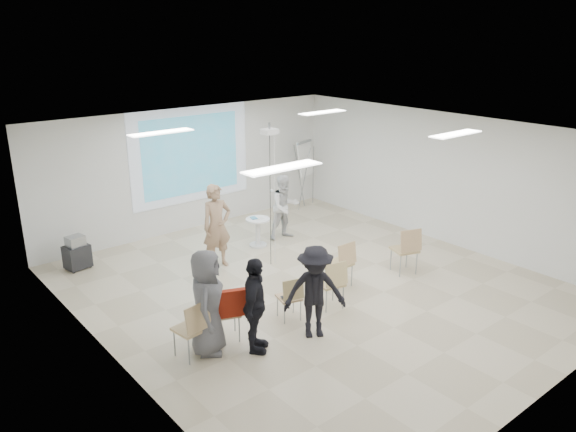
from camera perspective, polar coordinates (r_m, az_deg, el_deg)
floor at (r=11.00m, az=2.68°, el=-7.47°), size 8.00×9.00×0.10m
ceiling at (r=10.03m, az=2.95°, el=8.65°), size 8.00×9.00×0.10m
wall_back at (r=13.98m, az=-9.88°, el=4.76°), size 8.00×0.10×3.00m
wall_left at (r=8.41m, az=-18.19°, el=-5.35°), size 0.10×9.00×3.00m
wall_right at (r=13.37m, az=15.79°, el=3.71°), size 0.10×9.00×3.00m
projection_halo at (r=13.84m, az=-9.82°, el=6.12°), size 3.20×0.01×2.30m
projection_image at (r=13.83m, az=-9.79°, el=6.11°), size 2.60×0.01×1.90m
pedestal_table at (r=12.83m, az=-3.08°, el=-1.46°), size 0.66×0.66×0.68m
player_left at (r=11.62m, az=-7.27°, el=-0.48°), size 0.77×0.55×2.02m
player_right at (r=13.17m, az=-0.32°, el=1.26°), size 0.90×0.76×1.70m
controller_left at (r=11.82m, az=-7.25°, el=1.47°), size 0.04×0.11×0.04m
controller_right at (r=13.16m, az=-1.62°, el=2.60°), size 0.05×0.12×0.04m
chair_far_left at (r=8.66m, az=-9.62°, el=-10.91°), size 0.50×0.53×0.93m
chair_left_mid at (r=9.03m, az=-6.27°, el=-9.44°), size 0.58×0.60×0.94m
chair_left_inner at (r=9.60m, az=0.28°, el=-8.05°), size 0.47×0.49×0.80m
chair_center at (r=9.98m, az=4.54°, el=-6.56°), size 0.52×0.55×0.92m
chair_right_inner at (r=10.80m, az=5.54°, el=-4.53°), size 0.44×0.47×0.93m
chair_right_far at (r=11.55m, az=11.99°, el=-3.10°), size 0.60×0.63×0.99m
red_jacket at (r=8.86m, az=-5.61°, el=-8.78°), size 0.47×0.27×0.44m
laptop at (r=9.69m, az=0.03°, el=-8.07°), size 0.34×0.28×0.02m
audience_left at (r=8.58m, az=-3.40°, el=-8.43°), size 1.16×1.16×1.77m
audience_mid at (r=8.99m, az=2.75°, el=-7.12°), size 1.30×1.12×1.77m
audience_outer at (r=8.62m, az=-8.26°, el=-8.07°), size 1.05×1.09×1.88m
flipchart_easel at (r=15.41m, az=1.77°, el=5.82°), size 0.77×0.61×1.86m
av_cart at (r=12.45m, az=-20.66°, el=-3.60°), size 0.53×0.46×0.71m
ceiling_projector at (r=11.28m, az=-1.87°, el=7.92°), size 0.30×0.25×3.00m
fluor_panel_nw at (r=10.55m, az=-12.76°, el=8.28°), size 1.20×0.30×0.02m
fluor_panel_ne at (r=12.83m, az=3.53°, el=10.47°), size 1.20×0.30×0.02m
fluor_panel_sw at (r=7.65m, az=-0.58°, el=4.92°), size 1.20×0.30×0.02m
fluor_panel_se at (r=10.58m, az=16.67°, el=7.99°), size 1.20×0.30×0.02m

